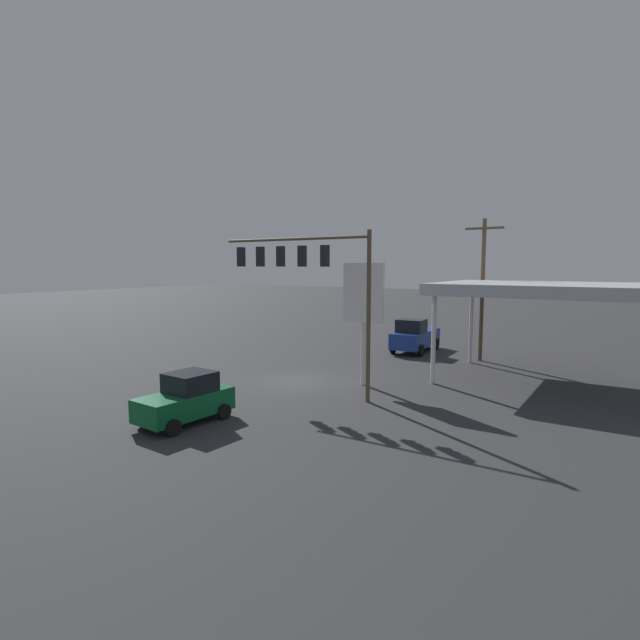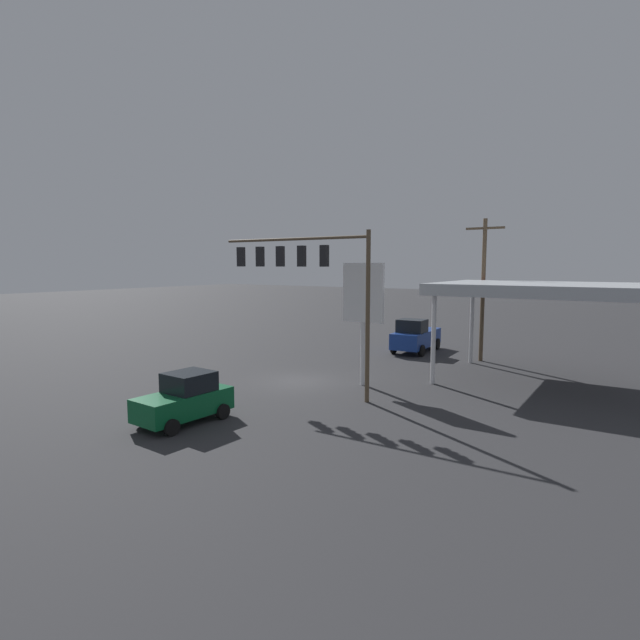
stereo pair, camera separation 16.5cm
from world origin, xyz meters
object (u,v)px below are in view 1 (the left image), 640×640
Objects in this scene: traffic_signal_assembly at (305,269)px; utility_pole at (482,286)px; pickup_parked at (415,336)px; hatchback_crossing at (186,399)px; price_sign at (364,298)px.

utility_pole is at bearing -111.50° from traffic_signal_assembly.
hatchback_crossing is at bearing -6.23° from pickup_parked.
pickup_parked is (4.87, -0.86, -3.71)m from utility_pole.
hatchback_crossing is 0.74× the size of pickup_parked.
traffic_signal_assembly is 1.59× the size of pickup_parked.
utility_pole is (-5.00, -12.69, -1.15)m from traffic_signal_assembly.
traffic_signal_assembly is 14.39m from pickup_parked.
traffic_signal_assembly is 2.16× the size of hatchback_crossing.
price_sign is 11.45m from pickup_parked.
utility_pole reaches higher than traffic_signal_assembly.
traffic_signal_assembly is 0.92× the size of utility_pole.
utility_pole is at bearing 165.55° from hatchback_crossing.
pickup_parked is (-1.27, -20.11, 0.16)m from hatchback_crossing.
price_sign is at bearing 5.85° from pickup_parked.
utility_pole reaches higher than pickup_parked.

